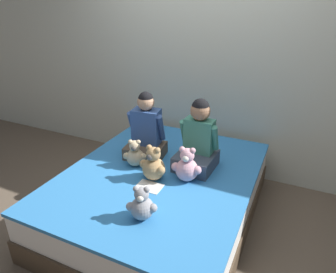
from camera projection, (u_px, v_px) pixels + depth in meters
The scene contains 10 objects.
ground_plane at pixel (161, 216), 2.83m from camera, with size 14.00×14.00×0.00m, color brown.
wall_behind_bed at pixel (205, 62), 3.22m from camera, with size 8.00×0.06×2.50m.
bed at pixel (161, 195), 2.73m from camera, with size 1.59×1.97×0.48m.
child_on_left at pixel (146, 131), 2.82m from camera, with size 0.38×0.34×0.63m.
child_on_right at pixel (198, 141), 2.62m from camera, with size 0.35×0.37×0.63m.
teddy_bear_held_by_left_child at pixel (135, 155), 2.70m from camera, with size 0.20×0.16×0.26m.
teddy_bear_held_by_right_child at pixel (187, 167), 2.47m from camera, with size 0.25×0.19×0.30m.
teddy_bear_between_children at pixel (154, 165), 2.48m from camera, with size 0.25×0.19×0.31m.
teddy_bear_at_foot_of_bed at pixel (142, 205), 2.04m from camera, with size 0.21×0.16×0.26m.
sign_card at pixel (149, 186), 2.43m from camera, with size 0.21×0.15×0.00m.
Camera 1 is at (1.01, -2.01, 1.87)m, focal length 32.00 mm.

